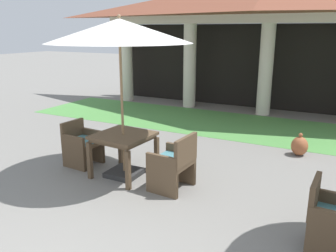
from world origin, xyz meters
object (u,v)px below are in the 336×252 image
at_px(terracotta_urn, 300,146).
at_px(patio_table_mid_left, 123,140).
at_px(patio_umbrella_mid_left, 119,33).
at_px(patio_chair_mid_left_west, 82,144).
at_px(patio_chair_mid_left_east, 174,164).
at_px(patio_chair_near_foreground_west, 334,221).

bearing_deg(terracotta_urn, patio_table_mid_left, -136.43).
relative_size(patio_umbrella_mid_left, patio_chair_mid_left_west, 3.28).
bearing_deg(patio_table_mid_left, terracotta_urn, 43.57).
bearing_deg(patio_umbrella_mid_left, patio_table_mid_left, 0.00).
relative_size(patio_table_mid_left, terracotta_urn, 2.04).
xyz_separation_m(patio_chair_mid_left_west, patio_chair_mid_left_east, (1.98, -0.16, 0.03)).
height_order(patio_table_mid_left, patio_chair_mid_left_west, patio_chair_mid_left_west).
xyz_separation_m(patio_umbrella_mid_left, patio_chair_mid_left_west, (-0.99, 0.08, -2.00)).
distance_m(patio_chair_mid_left_west, terracotta_urn, 4.26).
bearing_deg(patio_umbrella_mid_left, patio_chair_mid_left_east, -4.52).
bearing_deg(patio_chair_near_foreground_west, terracotta_urn, -164.10).
distance_m(patio_chair_near_foreground_west, patio_umbrella_mid_left, 3.92).
distance_m(patio_table_mid_left, patio_umbrella_mid_left, 1.75).
relative_size(patio_table_mid_left, patio_chair_mid_left_east, 1.06).
xyz_separation_m(patio_umbrella_mid_left, patio_chair_mid_left_east, (0.99, -0.08, -1.97)).
distance_m(patio_chair_mid_left_west, patio_chair_mid_left_east, 1.98).
bearing_deg(patio_chair_mid_left_east, patio_chair_mid_left_west, 90.00).
bearing_deg(terracotta_urn, patio_umbrella_mid_left, -136.43).
bearing_deg(patio_chair_mid_left_west, terracotta_urn, 128.15).
xyz_separation_m(patio_table_mid_left, patio_umbrella_mid_left, (0.00, 0.00, 1.75)).
relative_size(patio_chair_near_foreground_west, patio_chair_mid_left_east, 0.93).
distance_m(patio_chair_near_foreground_west, patio_table_mid_left, 3.38).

